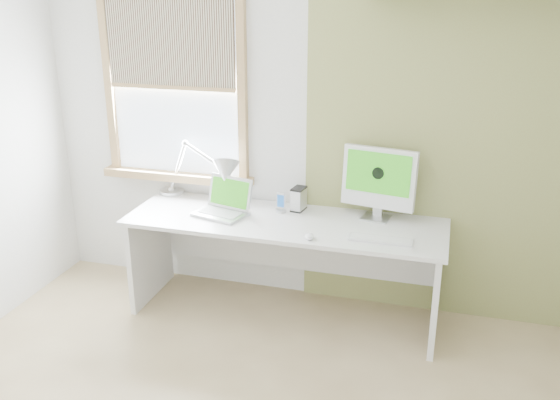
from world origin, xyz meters
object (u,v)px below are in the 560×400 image
(desk, at_px, (287,243))
(desk_lamp, at_px, (215,174))
(laptop, at_px, (224,205))
(imac, at_px, (379,179))
(external_drive, at_px, (299,199))

(desk, height_order, desk_lamp, desk_lamp)
(laptop, relative_size, imac, 0.80)
(desk, relative_size, desk_lamp, 2.94)
(desk_lamp, relative_size, laptop, 1.81)
(imac, bearing_deg, external_drive, -179.83)
(desk_lamp, bearing_deg, desk, -11.87)
(laptop, bearing_deg, desk_lamp, 128.58)
(laptop, height_order, external_drive, laptop)
(laptop, bearing_deg, imac, 10.94)
(external_drive, relative_size, imac, 0.33)
(desk, relative_size, imac, 4.26)
(imac, bearing_deg, laptop, -169.06)
(desk, bearing_deg, laptop, -174.54)
(desk_lamp, relative_size, external_drive, 4.42)
(external_drive, bearing_deg, desk, -104.81)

